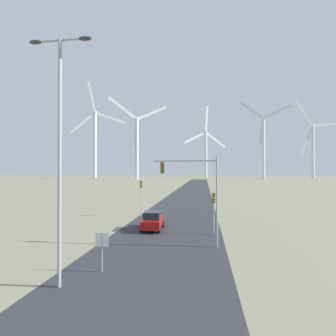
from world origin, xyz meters
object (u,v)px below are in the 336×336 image
object	(u,v)px
traffic_light_mast_overhead	(195,183)
wind_turbine_center	(206,148)
streetlamp	(60,135)
wind_turbine_left	(137,141)
traffic_light_post_near_left	(141,190)
wind_turbine_far_left	(95,137)
stop_sign_near	(102,245)
wind_turbine_right	(263,141)
traffic_light_post_near_right	(214,204)
wind_turbine_far_right	(313,144)
car_approaching	(153,220)

from	to	relation	value
traffic_light_mast_overhead	wind_turbine_center	distance (m)	204.98
streetlamp	traffic_light_mast_overhead	xyz separation A→B (m)	(6.60, 8.11, -2.77)
streetlamp	wind_turbine_left	world-z (taller)	wind_turbine_left
traffic_light_post_near_left	wind_turbine_far_left	world-z (taller)	wind_turbine_far_left
stop_sign_near	traffic_light_post_near_left	world-z (taller)	traffic_light_post_near_left
wind_turbine_far_left	wind_turbine_right	xyz separation A→B (m)	(127.15, -1.48, -4.93)
traffic_light_post_near_right	wind_turbine_far_right	world-z (taller)	wind_turbine_far_right
stop_sign_near	wind_turbine_left	world-z (taller)	wind_turbine_left
traffic_light_post_near_right	traffic_light_post_near_left	bearing A→B (deg)	137.26
traffic_light_post_near_left	wind_turbine_right	distance (m)	170.95
streetlamp	wind_turbine_far_right	size ratio (longest dim) A/B	0.21
traffic_light_mast_overhead	wind_turbine_right	size ratio (longest dim) A/B	0.12
traffic_light_post_near_right	car_approaching	world-z (taller)	traffic_light_post_near_right
traffic_light_post_near_right	wind_turbine_far_right	size ratio (longest dim) A/B	0.06
streetlamp	wind_turbine_far_right	bearing A→B (deg)	65.94
streetlamp	traffic_light_post_near_right	distance (m)	15.42
wind_turbine_center	traffic_light_mast_overhead	bearing A→B (deg)	-90.59
wind_turbine_center	wind_turbine_far_right	bearing A→B (deg)	-7.65
wind_turbine_far_right	traffic_light_post_near_left	bearing A→B (deg)	-116.60
traffic_light_mast_overhead	car_approaching	size ratio (longest dim) A/B	1.65
wind_turbine_far_right	traffic_light_post_near_right	bearing A→B (deg)	-113.36
traffic_light_post_near_left	car_approaching	world-z (taller)	traffic_light_post_near_left
traffic_light_mast_overhead	wind_turbine_center	xyz separation A→B (m)	(2.09, 204.00, 19.90)
traffic_light_post_near_left	wind_turbine_left	xyz separation A→B (m)	(-38.27, 143.96, 23.29)
traffic_light_post_near_left	wind_turbine_far_right	world-z (taller)	wind_turbine_far_right
traffic_light_post_near_right	car_approaching	xyz separation A→B (m)	(-5.97, 1.14, -1.89)
stop_sign_near	wind_turbine_far_right	size ratio (longest dim) A/B	0.04
traffic_light_post_near_left	stop_sign_near	bearing A→B (deg)	-83.33
traffic_light_post_near_right	wind_turbine_left	size ratio (longest dim) A/B	0.07
stop_sign_near	traffic_light_mast_overhead	bearing A→B (deg)	48.60
streetlamp	stop_sign_near	size ratio (longest dim) A/B	5.56
stop_sign_near	car_approaching	size ratio (longest dim) A/B	0.54
streetlamp	wind_turbine_left	xyz separation A→B (m)	(-39.01, 164.32, 18.92)
wind_turbine_right	wind_turbine_far_right	xyz separation A→B (m)	(40.52, 19.14, -1.35)
streetlamp	car_approaching	size ratio (longest dim) A/B	3.02
car_approaching	wind_turbine_left	bearing A→B (deg)	105.26
stop_sign_near	wind_turbine_far_left	size ratio (longest dim) A/B	0.03
stop_sign_near	traffic_light_post_near_left	size ratio (longest dim) A/B	0.50
traffic_light_post_near_left	wind_turbine_right	bearing A→B (deg)	72.80
wind_turbine_right	streetlamp	bearing A→B (deg)	-105.15
streetlamp	car_approaching	distance (m)	15.07
traffic_light_post_near_left	streetlamp	bearing A→B (deg)	-87.91
wind_turbine_far_left	wind_turbine_left	size ratio (longest dim) A/B	1.35
traffic_light_post_near_right	wind_turbine_left	bearing A→B (deg)	107.22
wind_turbine_left	wind_turbine_far_right	bearing A→B (deg)	15.98
traffic_light_post_near_right	wind_turbine_right	bearing A→B (deg)	76.39
stop_sign_near	wind_turbine_right	distance (m)	187.90
car_approaching	wind_turbine_far_right	xyz separation A→B (m)	(87.64, 187.93, 24.92)
streetlamp	traffic_light_post_near_left	world-z (taller)	streetlamp
traffic_light_post_near_right	wind_turbine_far_left	size ratio (longest dim) A/B	0.05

